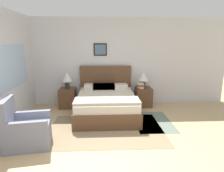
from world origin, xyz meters
The scene contains 16 objects.
ground_plane centered at (0.00, 0.00, 0.00)m, with size 16.00×16.00×0.00m, color tan.
wall_back centered at (0.00, 3.17, 1.30)m, with size 7.08×0.09×2.60m.
wall_left centered at (-2.37, 1.57, 1.30)m, with size 0.08×5.54×2.60m.
area_rug_main centered at (-0.21, 1.19, 0.00)m, with size 2.47×1.75×0.01m.
area_rug_bedside centered at (0.92, 1.59, 0.00)m, with size 0.87×1.34×0.01m.
bed centered at (-0.19, 2.14, 0.31)m, with size 1.53×1.97×1.19m.
armchair centered at (-1.70, 0.57, 0.30)m, with size 0.86×0.76×0.92m.
nightstand_near_window centered at (-1.31, 2.83, 0.28)m, with size 0.46×0.54×0.55m.
nightstand_by_door centered at (0.94, 2.83, 0.28)m, with size 0.46×0.54×0.55m.
table_lamp_near_window centered at (-1.31, 2.84, 0.87)m, with size 0.29×0.29×0.47m.
table_lamp_by_door centered at (0.93, 2.84, 0.87)m, with size 0.29×0.29×0.47m.
book_thick_bottom centered at (0.83, 2.78, 0.57)m, with size 0.17×0.23×0.03m.
book_hardcover_middle centered at (0.83, 2.78, 0.60)m, with size 0.20×0.21×0.03m.
book_novel_upper centered at (0.83, 2.78, 0.63)m, with size 0.20×0.23×0.04m.
book_slim_near_top centered at (0.83, 2.78, 0.67)m, with size 0.21×0.24×0.04m.
book_paperback_top centered at (0.83, 2.78, 0.70)m, with size 0.16×0.23×0.03m.
Camera 1 is at (-0.28, -2.89, 1.89)m, focal length 32.00 mm.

